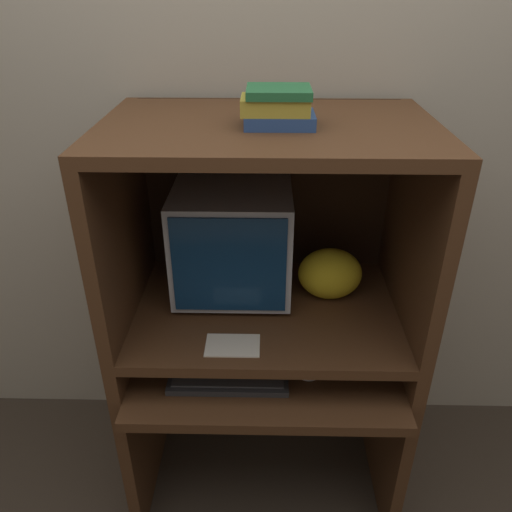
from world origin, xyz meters
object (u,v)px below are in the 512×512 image
at_px(keyboard, 229,376).
at_px(mouse, 309,375).
at_px(snack_bag, 330,274).
at_px(book_stack, 278,107).
at_px(crt_monitor, 233,240).

height_order(keyboard, mouse, mouse).
relative_size(keyboard, snack_bag, 1.75).
relative_size(mouse, book_stack, 0.35).
height_order(crt_monitor, book_stack, book_stack).
relative_size(keyboard, book_stack, 1.93).
bearing_deg(snack_bag, crt_monitor, 173.98).
relative_size(keyboard, mouse, 5.45).
bearing_deg(mouse, keyboard, -178.68).
height_order(keyboard, snack_bag, snack_bag).
bearing_deg(mouse, book_stack, 128.40).
bearing_deg(snack_bag, keyboard, -141.81).
bearing_deg(crt_monitor, snack_bag, -6.02).
bearing_deg(book_stack, keyboard, -133.47).
height_order(crt_monitor, snack_bag, crt_monitor).
bearing_deg(book_stack, mouse, -51.60).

